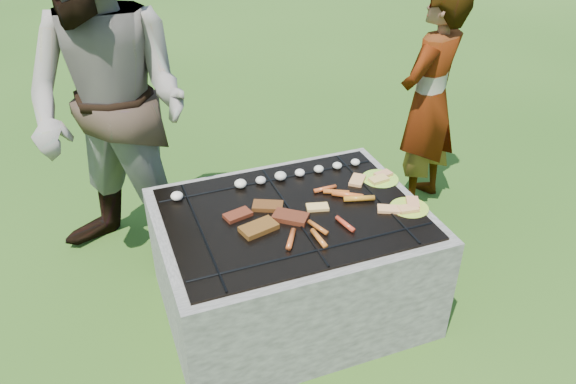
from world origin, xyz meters
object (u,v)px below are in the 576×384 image
Objects in this scene: plate_near at (410,207)px; cook at (429,101)px; bystander at (110,109)px; plate_far at (380,179)px; fire_pit at (291,265)px.

cook is (0.64, 0.86, 0.12)m from plate_near.
cook is 0.75× the size of bystander.
plate_far is 0.16× the size of cook.
plate_near reaches higher than fire_pit.
fire_pit is 0.88× the size of cook.
plate_far is (0.56, 0.13, 0.33)m from fire_pit.
cook reaches higher than fire_pit.
plate_far is at bearing 13.19° from fire_pit.
bystander is at bearing 145.80° from plate_near.
plate_near is 0.16× the size of cook.
plate_near is (0.00, -0.30, 0.00)m from plate_far.
fire_pit is 0.67× the size of bystander.
plate_near is (0.56, -0.17, 0.33)m from fire_pit.
fire_pit is 0.67m from plate_near.
plate_near is 1.08m from cook.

